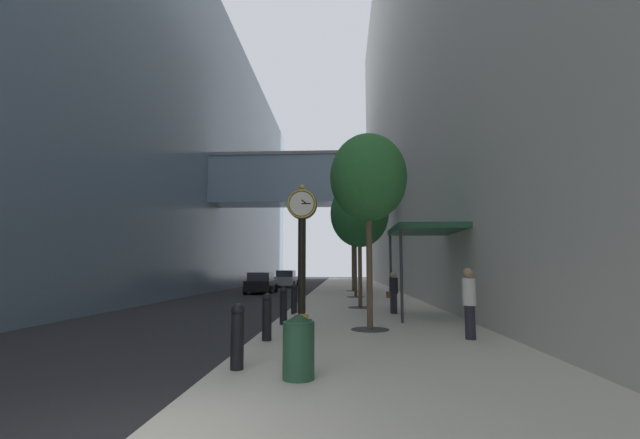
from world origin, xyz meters
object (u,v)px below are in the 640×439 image
trash_bin (299,345)px  car_silver_mid (286,279)px  street_tree_mid_far (355,228)px  pedestrian_walking (393,292)px  street_tree_far (353,229)px  bollard_third (284,305)px  car_black_near (261,283)px  bollard_nearest (237,334)px  bollard_fourth (294,298)px  pedestrian_by_clock (469,301)px  bollard_fifth (302,293)px  street_tree_near (368,178)px  street_clock (302,251)px  bollard_second (267,316)px  street_tree_mid_near (359,214)px

trash_bin → car_silver_mid: 36.15m
street_tree_mid_far → pedestrian_walking: bearing=-82.7°
street_tree_far → pedestrian_walking: (1.21, -16.28, -3.91)m
street_tree_mid_far → car_silver_mid: bearing=111.3°
bollard_third → car_black_near: bearing=102.8°
car_silver_mid → bollard_nearest: bearing=-84.0°
pedestrian_walking → bollard_fourth: bearing=-174.7°
pedestrian_by_clock → bollard_fifth: bearing=120.4°
street_tree_near → car_black_near: (-6.87, 19.46, -3.85)m
bollard_fourth → pedestrian_by_clock: bearing=-47.9°
street_tree_near → car_silver_mid: bearing=101.9°
street_clock → bollard_fifth: size_ratio=3.56×
street_tree_far → bollard_third: bearing=-97.7°
bollard_fourth → trash_bin: 9.84m
bollard_second → trash_bin: (1.16, -3.66, -0.07)m
street_tree_near → pedestrian_by_clock: bearing=-32.5°
bollard_fifth → pedestrian_by_clock: (5.11, -8.70, 0.34)m
bollard_nearest → car_black_near: (-4.19, 24.52, 0.02)m
street_tree_far → car_black_near: 8.13m
street_tree_mid_far → trash_bin: (-1.52, -19.49, -3.66)m
street_tree_mid_near → trash_bin: street_tree_mid_near is taller
trash_bin → street_tree_far: bearing=86.7°
pedestrian_walking → bollard_third: bearing=-138.7°
street_clock → street_tree_mid_near: bearing=75.8°
bollard_nearest → street_tree_far: street_tree_far is taller
bollard_third → pedestrian_walking: pedestrian_walking is taller
street_clock → street_tree_mid_near: (1.93, 7.66, 1.96)m
street_tree_near → car_black_near: bearing=109.5°
bollard_fourth → street_tree_mid_far: (2.68, 9.73, 3.59)m
street_tree_mid_near → street_tree_mid_far: (0.00, 6.91, -0.04)m
bollard_fourth → pedestrian_walking: bearing=5.3°
street_clock → street_tree_far: 21.72m
bollard_third → pedestrian_by_clock: pedestrian_by_clock is taller
street_tree_mid_far → car_black_near: bearing=140.7°
bollard_fourth → street_tree_near: 6.24m
bollard_second → bollard_fifth: bearing=90.0°
bollard_fourth → street_tree_far: street_tree_far is taller
bollard_third → street_clock: bearing=-67.4°
bollard_second → street_tree_far: 23.28m
pedestrian_walking → car_silver_mid: 26.79m
bollard_fourth → street_tree_mid_far: bearing=74.6°
street_tree_near → pedestrian_by_clock: street_tree_near is taller
street_tree_mid_far → car_silver_mid: street_tree_mid_far is taller
street_tree_far → bollard_fifth: bearing=-101.2°
car_silver_mid → street_clock: bearing=-81.8°
bollard_fifth → street_tree_near: (2.68, -7.16, 3.87)m
bollard_fifth → car_black_near: bearing=108.8°
trash_bin → street_tree_mid_near: bearing=83.1°
bollard_nearest → bollard_fourth: bearing=90.0°
bollard_nearest → street_tree_near: (2.68, 5.06, 3.87)m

